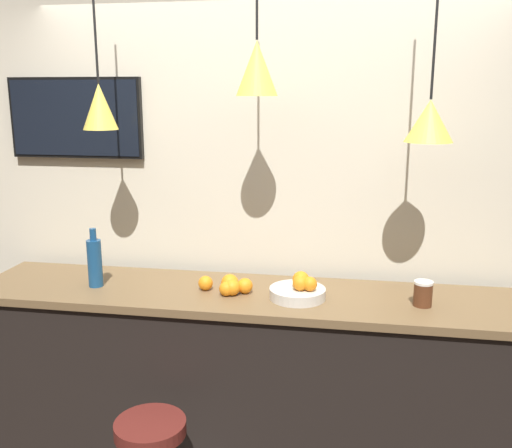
% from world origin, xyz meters
% --- Properties ---
extents(back_wall, '(8.00, 0.06, 2.90)m').
position_xyz_m(back_wall, '(0.00, 1.07, 1.45)').
color(back_wall, beige).
rests_on(back_wall, ground_plane).
extents(service_counter, '(2.88, 0.59, 1.07)m').
position_xyz_m(service_counter, '(0.00, 0.67, 0.54)').
color(service_counter, black).
rests_on(service_counter, ground_plane).
extents(fruit_bowl, '(0.27, 0.27, 0.13)m').
position_xyz_m(fruit_bowl, '(0.22, 0.62, 1.11)').
color(fruit_bowl, beige).
rests_on(fruit_bowl, service_counter).
extents(orange_pile, '(0.28, 0.15, 0.09)m').
position_xyz_m(orange_pile, '(-0.13, 0.64, 1.11)').
color(orange_pile, orange).
rests_on(orange_pile, service_counter).
extents(juice_bottle, '(0.07, 0.07, 0.30)m').
position_xyz_m(juice_bottle, '(-0.83, 0.62, 1.20)').
color(juice_bottle, navy).
rests_on(juice_bottle, service_counter).
extents(spread_jar, '(0.09, 0.09, 0.12)m').
position_xyz_m(spread_jar, '(0.79, 0.62, 1.13)').
color(spread_jar, '#562D19').
rests_on(spread_jar, service_counter).
extents(pendant_lamp_left, '(0.17, 0.17, 0.94)m').
position_xyz_m(pendant_lamp_left, '(-0.78, 0.69, 1.98)').
color(pendant_lamp_left, black).
extents(pendant_lamp_middle, '(0.19, 0.19, 0.78)m').
position_xyz_m(pendant_lamp_middle, '(0.00, 0.69, 2.15)').
color(pendant_lamp_middle, black).
extents(pendant_lamp_right, '(0.22, 0.22, 0.98)m').
position_xyz_m(pendant_lamp_right, '(0.78, 0.69, 1.92)').
color(pendant_lamp_right, black).
extents(mounted_tv, '(0.77, 0.04, 0.44)m').
position_xyz_m(mounted_tv, '(-1.08, 1.02, 1.90)').
color(mounted_tv, black).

